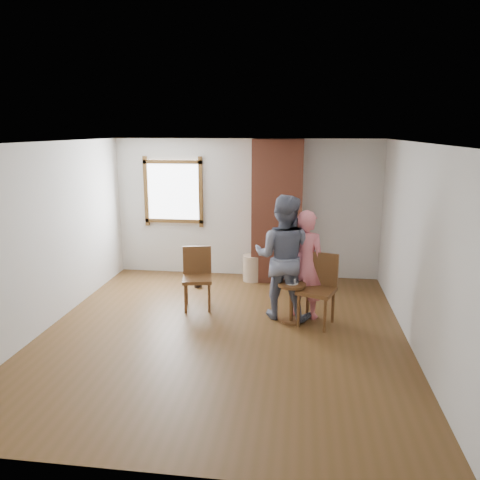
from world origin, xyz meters
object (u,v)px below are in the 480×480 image
object	(u,v)px
stoneware_crock	(253,268)
person_pink	(305,264)
dining_chair_left	(197,274)
side_table	(292,296)
dining_chair_right	(319,285)
man	(283,257)

from	to	relation	value
stoneware_crock	person_pink	size ratio (longest dim) A/B	0.30
dining_chair_left	person_pink	size ratio (longest dim) A/B	0.59
stoneware_crock	side_table	bearing A→B (deg)	-68.09
dining_chair_right	side_table	xyz separation A→B (m)	(-0.38, -0.05, -0.17)
dining_chair_left	man	world-z (taller)	man
dining_chair_left	dining_chair_right	distance (m)	1.92
stoneware_crock	dining_chair_left	distance (m)	1.64
man	person_pink	world-z (taller)	man
dining_chair_right	side_table	size ratio (longest dim) A/B	1.71
side_table	person_pink	bearing A→B (deg)	54.99
stoneware_crock	man	distance (m)	1.90
dining_chair_right	person_pink	bearing A→B (deg)	152.09
stoneware_crock	side_table	distance (m)	2.05
dining_chair_left	dining_chair_right	world-z (taller)	dining_chair_right
dining_chair_left	person_pink	world-z (taller)	person_pink
stoneware_crock	dining_chair_right	size ratio (longest dim) A/B	0.47
man	person_pink	size ratio (longest dim) A/B	1.13
stoneware_crock	dining_chair_right	xyz separation A→B (m)	(1.14, -1.84, 0.33)
dining_chair_left	side_table	xyz separation A→B (m)	(1.49, -0.45, -0.14)
side_table	stoneware_crock	bearing A→B (deg)	111.91
stoneware_crock	man	bearing A→B (deg)	-69.48
dining_chair_left	man	distance (m)	1.43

